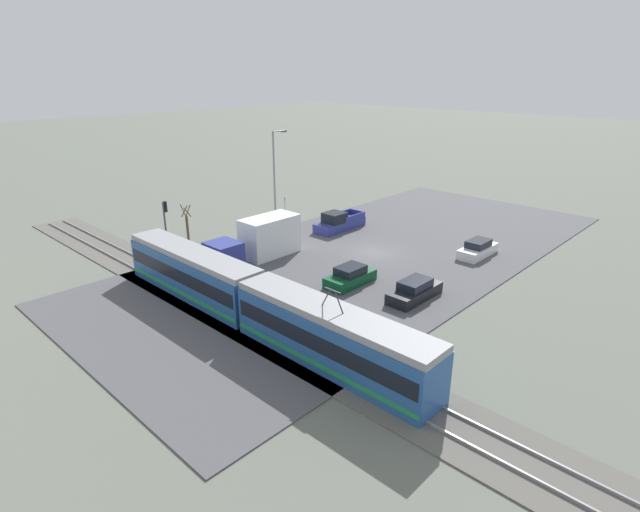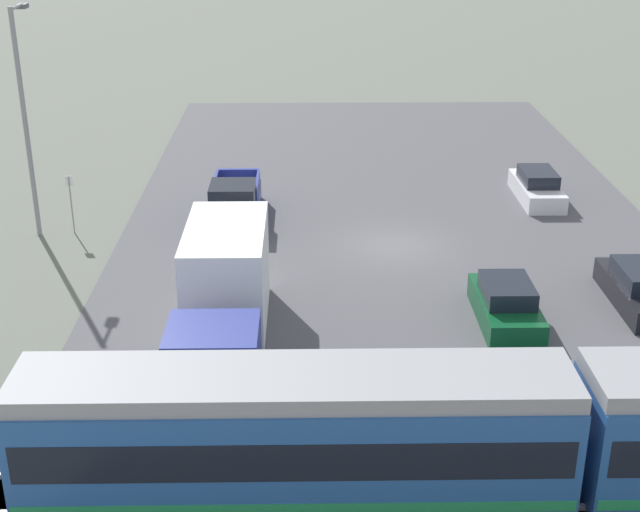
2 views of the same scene
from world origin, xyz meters
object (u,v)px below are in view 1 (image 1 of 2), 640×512
sedan_car_2 (350,277)px  street_tree (187,225)px  light_rail_tram (253,301)px  sedan_car_1 (478,249)px  no_parking_sign (285,206)px  pickup_truck (339,222)px  street_lamp_near_crossing (275,169)px  sedan_car_0 (415,291)px  traffic_light_pole (166,220)px  box_truck (259,240)px

sedan_car_2 → street_tree: bearing=9.4°
sedan_car_2 → street_tree: (17.52, 2.91, 1.01)m
light_rail_tram → sedan_car_1: 21.97m
sedan_car_2 → no_parking_sign: bearing=-27.5°
sedan_car_1 → no_parking_sign: no_parking_sign is taller
pickup_truck → sedan_car_1: pickup_truck is taller
pickup_truck → street_tree: (7.69, 12.76, 0.90)m
light_rail_tram → sedan_car_1: light_rail_tram is taller
street_lamp_near_crossing → sedan_car_0: bearing=161.9°
street_lamp_near_crossing → light_rail_tram: bearing=134.8°
light_rail_tram → sedan_car_2: (-0.32, -9.09, -1.02)m
light_rail_tram → street_tree: light_rail_tram is taller
sedan_car_1 → traffic_light_pole: bearing=-138.6°
street_lamp_near_crossing → street_tree: bearing=92.3°
street_lamp_near_crossing → no_parking_sign: street_lamp_near_crossing is taller
pickup_truck → sedan_car_1: size_ratio=1.32×
box_truck → traffic_light_pole: size_ratio=1.85×
box_truck → sedan_car_2: 9.45m
pickup_truck → traffic_light_pole: (6.60, 15.49, 2.27)m
sedan_car_1 → sedan_car_2: (4.07, 12.42, 0.02)m
sedan_car_2 → street_lamp_near_crossing: bearing=-25.8°
sedan_car_1 → traffic_light_pole: (20.49, 18.06, 2.40)m
sedan_car_2 → street_lamp_near_crossing: street_lamp_near_crossing is taller
light_rail_tram → street_lamp_near_crossing: street_lamp_near_crossing is taller
light_rail_tram → pickup_truck: bearing=-63.4°
box_truck → no_parking_sign: size_ratio=3.42×
street_lamp_near_crossing → no_parking_sign: (-1.44, 0.05, -3.81)m
light_rail_tram → street_lamp_near_crossing: bearing=-45.2°
sedan_car_1 → pickup_truck: bearing=-169.6°
street_tree → no_parking_sign: size_ratio=1.47×
box_truck → traffic_light_pole: 8.57m
box_truck → sedan_car_2: (-9.34, -1.02, -0.96)m
sedan_car_1 → no_parking_sign: 20.98m
light_rail_tram → no_parking_sign: light_rail_tram is taller
sedan_car_0 → street_lamp_near_crossing: (22.95, -7.49, 4.67)m
light_rail_tram → street_lamp_near_crossing: (17.67, -17.77, 3.64)m
sedan_car_1 → sedan_car_2: sedan_car_2 is taller
sedan_car_2 → box_truck: bearing=6.2°
traffic_light_pole → sedan_car_0: bearing=-162.3°
pickup_truck → sedan_car_0: 17.14m
sedan_car_1 → no_parking_sign: size_ratio=1.76×
light_rail_tram → box_truck: bearing=-41.8°
sedan_car_1 → light_rail_tram: bearing=-101.5°
box_truck → pickup_truck: size_ratio=1.48×
pickup_truck → street_lamp_near_crossing: bearing=8.2°
sedan_car_1 → sedan_car_2: 13.07m
sedan_car_2 → street_lamp_near_crossing: size_ratio=0.45×
box_truck → pickup_truck: (0.48, -10.88, -0.85)m
box_truck → no_parking_sign: 12.04m
street_tree → pickup_truck: bearing=-121.1°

